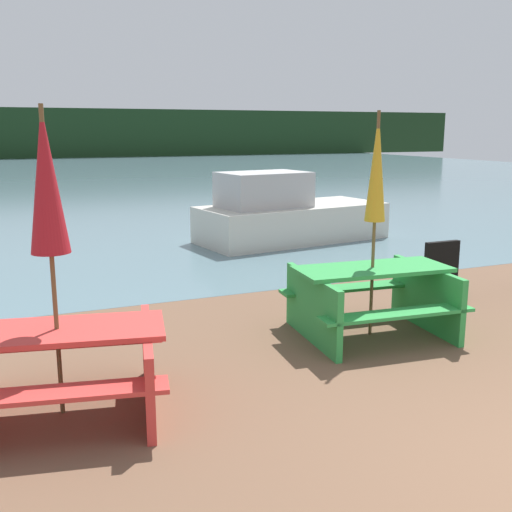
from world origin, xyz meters
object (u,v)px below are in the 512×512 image
umbrella_gold (377,170)px  picnic_table_green (371,295)px  signboard (441,268)px  boat (286,215)px  picnic_table_red (59,362)px  umbrella_crimson (46,183)px

umbrella_gold → picnic_table_green: bearing=180.0°
picnic_table_green → umbrella_gold: 1.39m
signboard → boat: bearing=92.9°
picnic_table_red → signboard: (5.28, 1.73, -0.06)m
umbrella_crimson → signboard: bearing=18.1°
picnic_table_red → picnic_table_green: size_ratio=1.05×
picnic_table_green → umbrella_crimson: 3.74m
picnic_table_green → boat: (1.64, 5.62, 0.07)m
picnic_table_red → picnic_table_green: bearing=10.9°
picnic_table_green → umbrella_gold: size_ratio=0.74×
umbrella_gold → picnic_table_red: bearing=-169.1°
picnic_table_green → umbrella_crimson: (-3.40, -0.65, 1.42)m
picnic_table_green → boat: boat is taller
boat → signboard: size_ratio=5.46×
umbrella_crimson → boat: size_ratio=0.60×
umbrella_crimson → umbrella_gold: bearing=10.9°
picnic_table_red → umbrella_crimson: 1.44m
umbrella_crimson → signboard: size_ratio=3.28×
umbrella_gold → signboard: umbrella_gold is taller
boat → umbrella_gold: bearing=-114.6°
picnic_table_red → picnic_table_green: (3.40, 0.65, 0.03)m
picnic_table_green → signboard: (1.88, 1.07, -0.09)m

